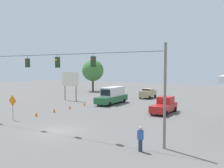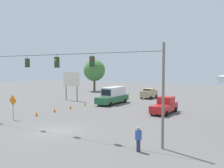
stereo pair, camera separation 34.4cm
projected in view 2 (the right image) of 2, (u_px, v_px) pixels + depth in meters
name	position (u px, v px, depth m)	size (l,w,h in m)	color
ground_plane	(57.00, 131.00, 23.48)	(140.00, 140.00, 0.00)	#605E5B
overhead_signal_span	(57.00, 80.00, 23.26)	(20.77, 0.38, 7.76)	slate
pickup_truck_red_oncoming_far	(165.00, 106.00, 32.50)	(2.25, 5.58, 2.12)	red
sedan_tan_withflow_deep	(149.00, 93.00, 48.14)	(2.22, 4.29, 1.87)	tan
box_truck_green_withflow_far	(113.00, 95.00, 40.90)	(2.45, 7.31, 2.75)	#236038
traffic_cone_nearest	(37.00, 114.00, 30.48)	(0.36, 0.36, 0.57)	orange
traffic_cone_second	(55.00, 110.00, 33.18)	(0.36, 0.36, 0.57)	orange
traffic_cone_third	(70.00, 107.00, 35.88)	(0.36, 0.36, 0.57)	orange
traffic_cone_fourth	(85.00, 104.00, 38.93)	(0.36, 0.36, 0.57)	orange
traffic_cone_fifth	(96.00, 101.00, 41.83)	(0.36, 0.36, 0.57)	orange
traffic_cone_farthest	(105.00, 99.00, 44.32)	(0.36, 0.36, 0.57)	orange
roadside_billboard	(71.00, 81.00, 44.79)	(3.63, 0.16, 5.11)	#4C473D
work_zone_sign	(13.00, 102.00, 28.48)	(1.27, 0.06, 2.84)	slate
pedestrian	(138.00, 139.00, 17.65)	(0.40, 0.28, 1.80)	#2D334C
tree_horizon_right	(94.00, 70.00, 62.24)	(5.38, 5.38, 7.92)	#4C3823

